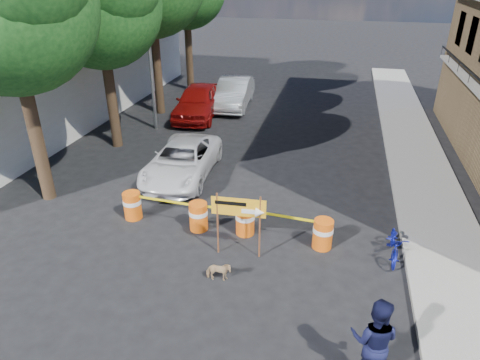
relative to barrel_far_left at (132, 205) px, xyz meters
The scene contains 17 objects.
ground 3.63m from the barrel_far_left, 23.52° to the right, with size 120.00×120.00×0.00m, color black.
sidewalk_east 10.54m from the barrel_far_left, 25.68° to the left, with size 2.40×40.00×0.15m, color gray.
white_building 13.19m from the barrel_far_left, 138.57° to the left, with size 8.00×22.00×6.00m, color silver.
tree_near 6.84m from the barrel_far_left, behind, with size 5.46×5.20×9.15m.
tree_mid_a 8.57m from the barrel_far_left, 121.72° to the left, with size 5.25×5.00×8.68m.
streetlamp 9.34m from the barrel_far_left, 108.12° to the left, with size 1.25×0.18×8.00m.
barrel_far_left is the anchor object (origin of this frame).
barrel_mid_left 2.27m from the barrel_far_left, ahead, with size 0.58×0.58×0.90m.
barrel_mid_right 3.71m from the barrel_far_left, ahead, with size 0.58×0.58×0.90m.
barrel_far_right 6.03m from the barrel_far_left, ahead, with size 0.58×0.58×0.90m.
detour_sign 4.23m from the barrel_far_left, 15.82° to the right, with size 1.49×0.29×1.92m.
pedestrian 8.47m from the barrel_far_left, 31.49° to the right, with size 0.93×0.73×1.92m, color black.
bicycle 8.00m from the barrel_far_left, ahead, with size 0.58×0.88×1.67m, color #121997.
dog 4.24m from the barrel_far_left, 33.51° to the right, with size 0.30×0.66×0.56m, color tan.
suv_white 3.28m from the barrel_far_left, 81.31° to the left, with size 2.21×4.80×1.33m, color silver.
sedan_red 10.44m from the barrel_far_left, 96.77° to the left, with size 2.04×5.06×1.72m, color maroon.
sedan_silver 12.62m from the barrel_far_left, 89.21° to the left, with size 1.72×4.92×1.62m, color silver.
Camera 1 is at (2.81, -9.28, 7.31)m, focal length 32.00 mm.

